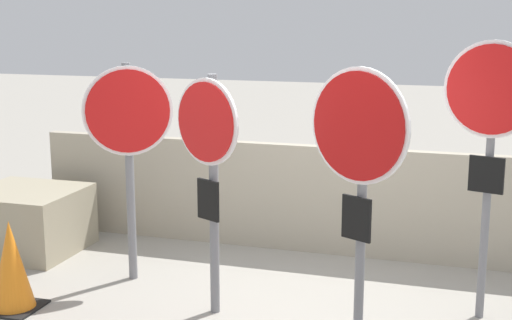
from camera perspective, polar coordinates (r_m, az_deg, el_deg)
ground_plane at (r=6.10m, az=2.32°, el=-11.64°), size 40.00×40.00×0.00m
fence_back at (r=7.29m, az=5.38°, el=-3.19°), size 6.26×0.12×1.11m
stop_sign_0 at (r=6.41m, az=-10.16°, el=2.35°), size 0.70×0.42×1.99m
stop_sign_1 at (r=5.59m, az=-3.78°, el=0.68°), size 0.62×0.34×1.95m
stop_sign_2 at (r=5.25m, az=8.25°, el=0.80°), size 0.78×0.42×2.04m
stop_sign_3 at (r=5.71m, az=18.23°, el=3.07°), size 0.72×0.25×2.22m
traffic_cone_0 at (r=6.26m, az=-18.99°, el=-8.00°), size 0.43×0.43×0.76m
storage_crate at (r=7.75m, az=-17.84°, el=-4.61°), size 1.07×1.00×0.65m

